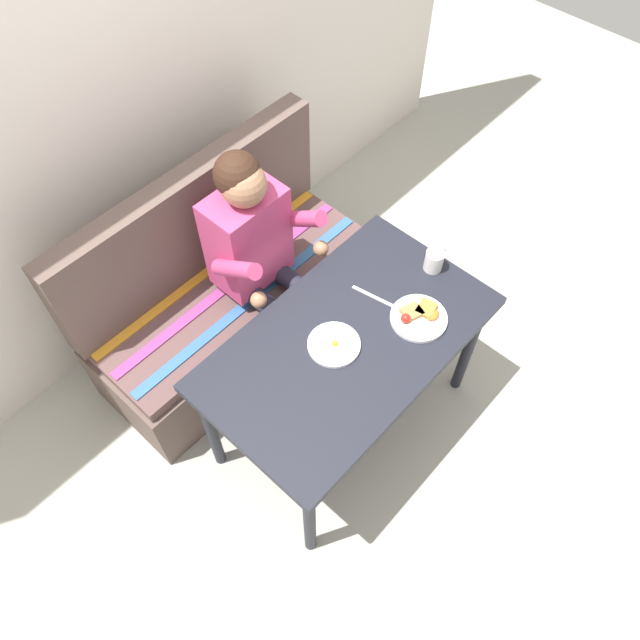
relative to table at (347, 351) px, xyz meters
The scene contains 9 objects.
ground_plane 0.65m from the table, ahead, with size 8.00×8.00×0.00m, color #A4A396.
back_wall 1.43m from the table, 90.00° to the left, with size 4.40×0.10×2.60m, color silver.
table is the anchor object (origin of this frame).
couch 0.83m from the table, 90.00° to the left, with size 1.44×0.56×1.00m.
person 0.60m from the table, 81.51° to the left, with size 0.45×0.61×1.21m.
plate_breakfast 0.32m from the table, 27.90° to the right, with size 0.23×0.23×0.05m.
plate_eggs 0.11m from the table, 158.55° to the left, with size 0.21×0.21×0.04m.
coffee_mug 0.54m from the table, ahead, with size 0.12×0.08×0.10m.
knife 0.25m from the table, 14.56° to the left, with size 0.01×0.20×0.01m, color silver.
Camera 1 is at (-1.05, -0.81, 2.80)m, focal length 34.96 mm.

